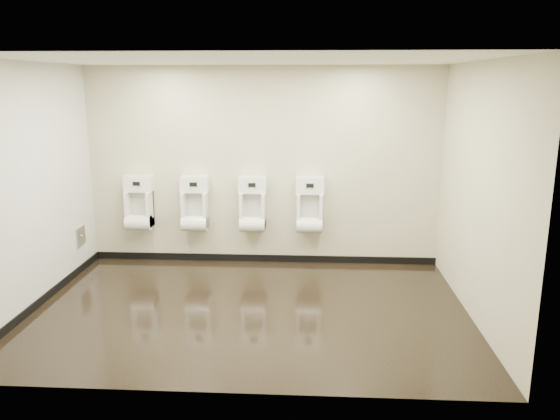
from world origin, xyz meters
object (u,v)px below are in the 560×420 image
Objects in this scene: urinal_0 at (139,207)px; urinal_2 at (253,208)px; access_panel at (81,236)px; urinal_3 at (310,209)px; urinal_1 at (195,208)px.

urinal_0 and urinal_2 have the same top height.
access_panel is at bearing -169.98° from urinal_2.
urinal_2 is 0.81m from urinal_3.
urinal_1 is at bearing 180.00° from urinal_3.
urinal_2 is at bearing 0.00° from urinal_0.
urinal_1 is 1.63m from urinal_3.
urinal_1 is 1.00× the size of urinal_2.
urinal_1 is at bearing 180.00° from urinal_2.
access_panel is at bearing -164.76° from urinal_1.
urinal_0 is at bearing 180.00° from urinal_2.
urinal_0 is 2.44m from urinal_3.
urinal_3 is (3.15, 0.41, 0.33)m from access_panel.
access_panel is 0.33× the size of urinal_2.
urinal_3 is at bearing 7.49° from access_panel.
urinal_2 is (2.35, 0.41, 0.33)m from access_panel.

